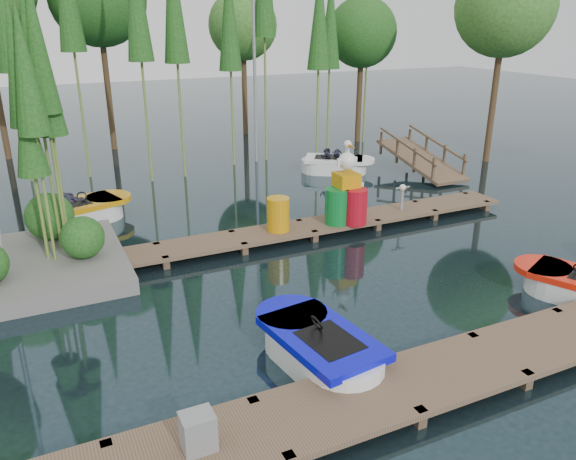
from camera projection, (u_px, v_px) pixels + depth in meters
name	position (u px, v px, depth m)	size (l,w,h in m)	color
ground_plane	(277.00, 286.00, 12.69)	(90.00, 90.00, 0.00)	#1F323A
near_dock	(395.00, 389.00, 8.80)	(18.00, 1.50, 0.50)	brown
far_dock	(273.00, 233.00, 15.12)	(15.00, 1.20, 0.50)	brown
tree_screen	(89.00, 3.00, 18.64)	(34.42, 18.53, 10.31)	#47321E
lamp_rear	(254.00, 56.00, 22.06)	(0.30, 0.30, 7.25)	gray
ramp	(421.00, 159.00, 21.57)	(1.50, 3.94, 1.49)	brown
boat_blue	(319.00, 349.00, 9.76)	(1.68, 3.07, 0.99)	white
boat_yellow_far	(80.00, 212.00, 16.50)	(3.23, 2.14, 1.48)	white
boat_white_far	(335.00, 165.00, 21.81)	(3.07, 2.63, 1.34)	white
utility_cabinet	(198.00, 432.00, 7.41)	(0.44, 0.37, 0.54)	gray
yellow_barrel	(278.00, 214.00, 14.99)	(0.61, 0.61, 0.91)	orange
drum_cluster	(348.00, 198.00, 15.60)	(1.33, 1.22, 2.29)	#0C6D29
seagull_post	(402.00, 193.00, 16.58)	(0.49, 0.26, 0.78)	gray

